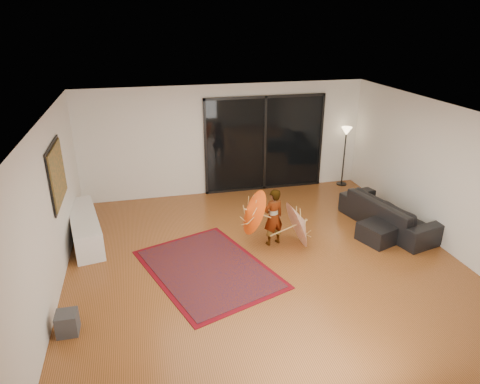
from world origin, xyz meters
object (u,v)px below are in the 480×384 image
object	(u,v)px
ottoman	(378,233)
child	(273,217)
media_console	(85,227)
sofa	(389,213)

from	to	relation	value
ottoman	child	distance (m)	2.15
media_console	ottoman	size ratio (longest dim) A/B	3.09
ottoman	child	bearing A→B (deg)	169.35
ottoman	media_console	bearing A→B (deg)	166.08
media_console	ottoman	distance (m)	5.84
media_console	sofa	bearing A→B (deg)	-18.70
sofa	child	size ratio (longest dim) A/B	1.94
child	ottoman	bearing A→B (deg)	154.19
sofa	media_console	bearing A→B (deg)	68.56
sofa	ottoman	distance (m)	0.75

